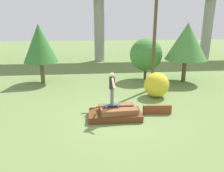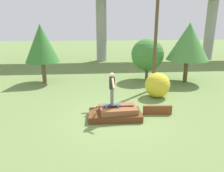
{
  "view_description": "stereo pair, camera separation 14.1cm",
  "coord_description": "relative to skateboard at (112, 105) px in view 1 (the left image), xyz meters",
  "views": [
    {
      "loc": [
        -1.06,
        -9.11,
        4.31
      ],
      "look_at": [
        -0.14,
        -0.07,
        1.56
      ],
      "focal_mm": 35.0,
      "sensor_mm": 36.0,
      "label": 1
    },
    {
      "loc": [
        -0.92,
        -9.13,
        4.31
      ],
      "look_at": [
        -0.14,
        -0.07,
        1.56
      ],
      "focal_mm": 35.0,
      "sensor_mm": 36.0,
      "label": 2
    }
  ],
  "objects": [
    {
      "name": "tree_behind_right",
      "position": [
        5.81,
        5.75,
        2.2
      ],
      "size": [
        2.91,
        2.91,
        4.17
      ],
      "color": "brown",
      "rests_on": "ground_plane"
    },
    {
      "name": "skateboard",
      "position": [
        0.0,
        0.0,
        0.0
      ],
      "size": [
        0.78,
        0.25,
        0.09
      ],
      "color": "#23517F",
      "rests_on": "scrap_pile"
    },
    {
      "name": "scrap_plank_loose",
      "position": [
        2.19,
        0.3,
        -0.46
      ],
      "size": [
        1.37,
        0.21,
        0.44
      ],
      "color": "brown",
      "rests_on": "ground_plane"
    },
    {
      "name": "utility_pole",
      "position": [
        3.02,
        4.18,
        3.17
      ],
      "size": [
        1.3,
        0.2,
        7.45
      ],
      "color": "brown",
      "rests_on": "ground_plane"
    },
    {
      "name": "tree_behind_left",
      "position": [
        3.18,
        6.63,
        1.19
      ],
      "size": [
        2.38,
        2.38,
        3.07
      ],
      "color": "brown",
      "rests_on": "ground_plane"
    },
    {
      "name": "bush_yellow_flowering",
      "position": [
        2.87,
        2.75,
        0.04
      ],
      "size": [
        1.44,
        1.44,
        1.44
      ],
      "color": "gold",
      "rests_on": "ground_plane"
    },
    {
      "name": "ground_plane",
      "position": [
        0.14,
        0.07,
        -0.69
      ],
      "size": [
        80.0,
        80.0,
        0.0
      ],
      "primitive_type": "plane",
      "color": "olive"
    },
    {
      "name": "skater",
      "position": [
        0.0,
        0.0,
        0.84
      ],
      "size": [
        0.24,
        1.05,
        1.46
      ],
      "color": "slate",
      "rests_on": "skateboard"
    },
    {
      "name": "tree_mid_back",
      "position": [
        -4.31,
        6.44,
        2.1
      ],
      "size": [
        2.33,
        2.33,
        4.09
      ],
      "color": "brown",
      "rests_on": "ground_plane"
    },
    {
      "name": "scrap_pile",
      "position": [
        0.19,
        0.07,
        -0.44
      ],
      "size": [
        2.41,
        1.31,
        0.61
      ],
      "color": "#5B3319",
      "rests_on": "ground_plane"
    }
  ]
}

